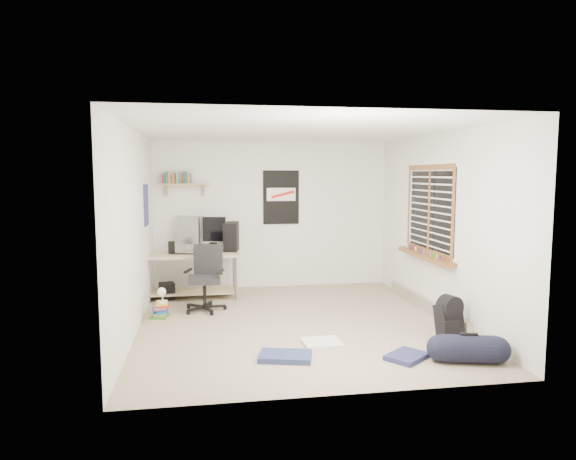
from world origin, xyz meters
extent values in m
cube|color=gray|center=(0.00, 0.00, -0.01)|extent=(4.00, 4.50, 0.01)
cube|color=white|center=(0.00, 0.00, 2.50)|extent=(4.00, 4.50, 0.01)
cube|color=silver|center=(0.00, 2.25, 1.25)|extent=(4.00, 0.01, 2.50)
cube|color=silver|center=(-2.00, 0.00, 1.25)|extent=(0.01, 4.50, 2.50)
cube|color=silver|center=(2.00, 0.00, 1.25)|extent=(0.01, 4.50, 2.50)
cube|color=tan|center=(-1.39, 1.63, 0.36)|extent=(1.61, 0.94, 0.69)
cube|color=#B5B5BA|center=(-1.41, 1.86, 0.92)|extent=(0.40, 0.31, 0.45)
cube|color=#98999D|center=(-1.01, 1.90, 0.92)|extent=(0.43, 0.17, 0.46)
cube|color=black|center=(-0.73, 1.84, 0.93)|extent=(0.28, 0.48, 0.48)
cube|color=black|center=(-1.51, 1.59, 0.70)|extent=(0.44, 0.26, 0.02)
cube|color=black|center=(-1.68, 1.73, 0.79)|extent=(0.11, 0.11, 0.20)
cube|color=black|center=(-1.03, 1.54, 0.79)|extent=(0.13, 0.13, 0.19)
cube|color=black|center=(-1.17, 0.81, 0.49)|extent=(0.77, 0.77, 0.94)
cube|color=tan|center=(-1.45, 2.14, 1.78)|extent=(0.80, 0.22, 0.24)
cube|color=black|center=(0.15, 2.23, 1.55)|extent=(0.62, 0.03, 0.92)
cube|color=navy|center=(-1.99, 1.20, 1.50)|extent=(0.02, 0.42, 0.60)
cube|color=brown|center=(1.95, 0.30, 1.45)|extent=(0.10, 1.50, 1.26)
cube|color=#B7B2A8|center=(1.96, 0.30, 0.09)|extent=(0.08, 2.50, 0.18)
cube|color=black|center=(1.72, -0.88, 0.20)|extent=(0.35, 0.31, 0.40)
cylinder|color=black|center=(1.52, -1.70, 0.14)|extent=(0.35, 0.35, 0.57)
cube|color=silver|center=(0.16, -0.89, 0.02)|extent=(0.46, 0.40, 0.04)
cube|color=navy|center=(-0.33, -1.29, 0.03)|extent=(0.62, 0.47, 0.06)
cube|color=#232550|center=(0.94, -1.49, 0.03)|extent=(0.54, 0.52, 0.05)
cube|color=brown|center=(-1.75, 0.49, 0.15)|extent=(0.56, 0.51, 0.31)
cube|color=white|center=(-1.73, 0.47, 0.38)|extent=(0.14, 0.22, 0.21)
cube|color=black|center=(-1.75, 1.56, 0.14)|extent=(0.27, 0.27, 0.25)
camera|label=1|loc=(-1.15, -6.47, 1.95)|focal=32.00mm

